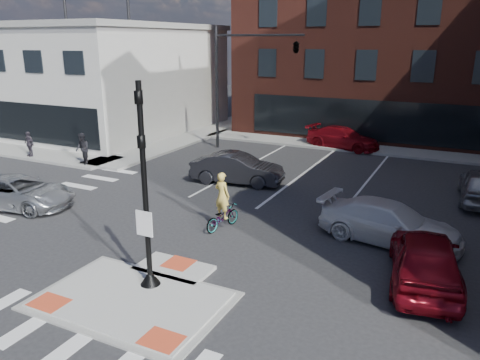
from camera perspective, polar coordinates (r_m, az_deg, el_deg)
The scene contains 17 objects.
ground at distance 14.36m, azimuth -11.80°, elevation -13.40°, with size 120.00×120.00×0.00m, color #28282B.
refuge_island at distance 14.16m, azimuth -12.47°, elevation -13.66°, with size 5.40×4.65×0.13m.
sidewalk_nw at distance 35.78m, azimuth -18.04°, elevation 4.53°, with size 23.50×20.50×0.15m.
sidewalk_n at distance 32.75m, azimuth 17.14°, elevation 3.54°, with size 26.00×3.00×0.15m, color gray.
building_nw at distance 42.19m, azimuth -19.27°, elevation 11.87°, with size 20.40×16.40×14.40m.
building_n at distance 41.89m, azimuth 20.55°, elevation 16.64°, with size 24.40×18.40×15.50m.
building_far_left at distance 62.78m, azimuth 15.96°, elevation 14.16°, with size 10.00×12.00×10.00m, color slate.
signal_pole at distance 13.64m, azimuth -11.36°, elevation -4.08°, with size 0.60×0.60×5.98m.
mast_arm_signal at distance 29.89m, azimuth 4.08°, elevation 14.92°, with size 6.10×2.24×8.00m.
silver_suv at distance 22.79m, azimuth -25.40°, elevation -1.33°, with size 2.31×5.00×1.39m, color #ABAEB2.
red_sedan at distance 15.30m, azimuth 21.63°, elevation -8.80°, with size 1.97×4.89×1.67m, color maroon.
white_pickup at distance 17.91m, azimuth 17.77°, elevation -4.99°, with size 2.08×5.12×1.48m, color white.
bg_car_dark at distance 24.03m, azimuth -0.36°, elevation 1.42°, with size 1.65×4.73×1.56m, color #26262B.
bg_car_red at distance 32.66m, azimuth 12.42°, elevation 5.03°, with size 2.04×5.02×1.46m, color maroon.
cyclist at distance 18.24m, azimuth -2.17°, elevation -3.67°, with size 1.03×1.93×2.29m.
pedestrian_a at distance 28.62m, azimuth -18.66°, elevation 3.62°, with size 0.89×0.69×1.83m, color black.
pedestrian_b at distance 31.89m, azimuth -24.32°, elevation 4.03°, with size 0.92×0.38×1.57m, color #302B34.
Camera 1 is at (7.97, -9.59, 7.12)m, focal length 35.00 mm.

